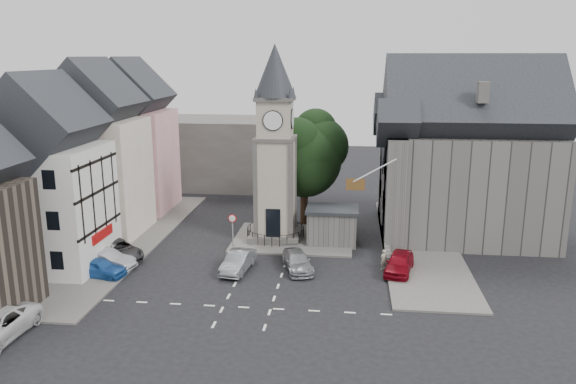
# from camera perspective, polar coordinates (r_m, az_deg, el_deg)

# --- Properties ---
(ground) EXTENTS (120.00, 120.00, 0.00)m
(ground) POSITION_cam_1_polar(r_m,az_deg,el_deg) (40.77, -2.77, -8.36)
(ground) COLOR black
(ground) RESTS_ON ground
(pavement_west) EXTENTS (6.00, 30.00, 0.14)m
(pavement_west) POSITION_cam_1_polar(r_m,az_deg,el_deg) (49.54, -16.10, -4.76)
(pavement_west) COLOR #595651
(pavement_west) RESTS_ON ground
(pavement_east) EXTENTS (6.00, 26.00, 0.14)m
(pavement_east) POSITION_cam_1_polar(r_m,az_deg,el_deg) (48.13, 13.12, -5.12)
(pavement_east) COLOR #595651
(pavement_east) RESTS_ON ground
(central_island) EXTENTS (10.00, 8.00, 0.16)m
(central_island) POSITION_cam_1_polar(r_m,az_deg,el_deg) (48.00, 0.53, -4.79)
(central_island) COLOR #595651
(central_island) RESTS_ON ground
(road_markings) EXTENTS (20.00, 8.00, 0.01)m
(road_markings) POSITION_cam_1_polar(r_m,az_deg,el_deg) (35.81, -4.20, -11.62)
(road_markings) COLOR silver
(road_markings) RESTS_ON ground
(clock_tower) EXTENTS (4.86, 4.86, 16.25)m
(clock_tower) POSITION_cam_1_polar(r_m,az_deg,el_deg) (46.25, -1.30, 4.77)
(clock_tower) COLOR #4C4944
(clock_tower) RESTS_ON ground
(stone_shelter) EXTENTS (4.30, 3.30, 3.08)m
(stone_shelter) POSITION_cam_1_polar(r_m,az_deg,el_deg) (46.86, 4.50, -3.41)
(stone_shelter) COLOR #56544F
(stone_shelter) RESTS_ON ground
(town_tree) EXTENTS (7.20, 7.20, 10.80)m
(town_tree) POSITION_cam_1_polar(r_m,az_deg,el_deg) (51.14, 1.69, 4.33)
(town_tree) COLOR black
(town_tree) RESTS_ON ground
(warning_sign_post) EXTENTS (0.70, 0.19, 2.85)m
(warning_sign_post) POSITION_cam_1_polar(r_m,az_deg,el_deg) (45.70, -5.68, -3.25)
(warning_sign_post) COLOR black
(warning_sign_post) RESTS_ON ground
(terrace_pink) EXTENTS (8.10, 7.60, 12.80)m
(terrace_pink) POSITION_cam_1_polar(r_m,az_deg,el_deg) (58.18, -15.55, 4.58)
(terrace_pink) COLOR #D5929A
(terrace_pink) RESTS_ON ground
(terrace_cream) EXTENTS (8.10, 7.60, 12.80)m
(terrace_cream) POSITION_cam_1_polar(r_m,az_deg,el_deg) (50.96, -18.86, 3.11)
(terrace_cream) COLOR #EEDEC7
(terrace_cream) RESTS_ON ground
(terrace_tudor) EXTENTS (8.10, 7.60, 12.00)m
(terrace_tudor) POSITION_cam_1_polar(r_m,az_deg,el_deg) (44.08, -23.18, 0.65)
(terrace_tudor) COLOR silver
(terrace_tudor) RESTS_ON ground
(backdrop_west) EXTENTS (20.00, 10.00, 8.00)m
(backdrop_west) POSITION_cam_1_polar(r_m,az_deg,el_deg) (68.70, -9.00, 4.07)
(backdrop_west) COLOR #4C4944
(backdrop_west) RESTS_ON ground
(east_building) EXTENTS (14.40, 11.40, 12.60)m
(east_building) POSITION_cam_1_polar(r_m,az_deg,el_deg) (50.01, 17.21, 2.67)
(east_building) COLOR #56544F
(east_building) RESTS_ON ground
(east_boundary_wall) EXTENTS (0.40, 16.00, 0.90)m
(east_boundary_wall) POSITION_cam_1_polar(r_m,az_deg,el_deg) (49.65, 9.67, -3.90)
(east_boundary_wall) COLOR #56544F
(east_boundary_wall) RESTS_ON ground
(flagpole) EXTENTS (3.68, 0.10, 2.74)m
(flagpole) POSITION_cam_1_polar(r_m,az_deg,el_deg) (42.15, 8.81, 2.18)
(flagpole) COLOR white
(flagpole) RESTS_ON ground
(car_west_blue) EXTENTS (4.28, 2.37, 1.38)m
(car_west_blue) POSITION_cam_1_polar(r_m,az_deg,el_deg) (42.23, -18.70, -7.30)
(car_west_blue) COLOR #1D51A0
(car_west_blue) RESTS_ON ground
(car_west_silver) EXTENTS (4.66, 2.33, 1.47)m
(car_west_silver) POSITION_cam_1_polar(r_m,az_deg,el_deg) (43.54, -18.05, -6.55)
(car_west_silver) COLOR #A0A1A8
(car_west_silver) RESTS_ON ground
(car_west_grey) EXTENTS (5.41, 5.13, 1.42)m
(car_west_grey) POSITION_cam_1_polar(r_m,az_deg,el_deg) (45.49, -16.88, -5.62)
(car_west_grey) COLOR #303032
(car_west_grey) RESTS_ON ground
(car_island_silver) EXTENTS (2.09, 4.53, 1.44)m
(car_island_silver) POSITION_cam_1_polar(r_m,az_deg,el_deg) (41.27, -5.09, -7.04)
(car_island_silver) COLOR gray
(car_island_silver) RESTS_ON ground
(car_island_east) EXTENTS (3.04, 4.82, 1.30)m
(car_island_east) POSITION_cam_1_polar(r_m,az_deg,el_deg) (41.36, 0.94, -7.04)
(car_island_east) COLOR gray
(car_island_east) RESTS_ON ground
(car_east_red) EXTENTS (2.70, 4.70, 1.51)m
(car_east_red) POSITION_cam_1_polar(r_m,az_deg,el_deg) (41.54, 11.24, -7.07)
(car_east_red) COLOR maroon
(car_east_red) RESTS_ON ground
(pedestrian) EXTENTS (0.65, 0.65, 1.52)m
(pedestrian) POSITION_cam_1_polar(r_m,az_deg,el_deg) (41.97, 9.66, -6.77)
(pedestrian) COLOR #B1A992
(pedestrian) RESTS_ON ground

